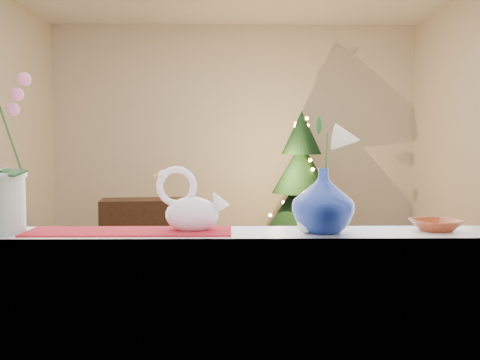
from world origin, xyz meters
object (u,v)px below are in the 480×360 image
object	(u,v)px
swan	(192,201)
side_table	(143,230)
amber_dish	(436,226)
xmas_tree	(301,182)
paperweight	(307,224)
blue_vase	(323,195)

from	to	relation	value
swan	side_table	bearing A→B (deg)	109.75
amber_dish	xmas_tree	bearing A→B (deg)	88.98
amber_dish	xmas_tree	xyz separation A→B (m)	(0.07, 4.19, -0.14)
swan	xmas_tree	xyz separation A→B (m)	(0.92, 4.18, -0.23)
paperweight	xmas_tree	distance (m)	4.26
blue_vase	amber_dish	bearing A→B (deg)	3.41
paperweight	side_table	xyz separation A→B (m)	(-1.19, 3.80, -0.63)
side_table	xmas_tree	bearing A→B (deg)	6.98
xmas_tree	side_table	world-z (taller)	xmas_tree
blue_vase	paperweight	xyz separation A→B (m)	(-0.06, -0.02, -0.09)
swan	paperweight	distance (m)	0.40
amber_dish	xmas_tree	world-z (taller)	xmas_tree
amber_dish	xmas_tree	distance (m)	4.19
blue_vase	paperweight	distance (m)	0.11
amber_dish	blue_vase	bearing A→B (deg)	-176.59
swan	paperweight	xyz separation A→B (m)	(0.39, -0.04, -0.07)
swan	side_table	xyz separation A→B (m)	(-0.80, 3.76, -0.70)
blue_vase	paperweight	bearing A→B (deg)	-163.29
amber_dish	paperweight	bearing A→B (deg)	-174.85
amber_dish	side_table	bearing A→B (deg)	113.68
paperweight	side_table	bearing A→B (deg)	107.41
xmas_tree	swan	bearing A→B (deg)	-102.46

